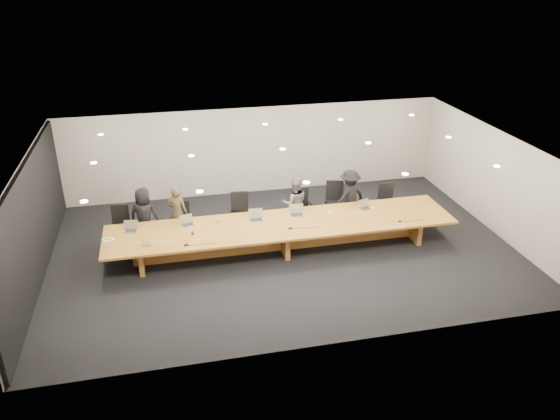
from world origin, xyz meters
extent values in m
plane|color=black|center=(0.00, 0.00, 0.00)|extent=(12.00, 12.00, 0.00)
cube|color=silver|center=(0.00, 4.00, 1.40)|extent=(12.00, 0.02, 2.80)
cube|color=black|center=(-5.94, 0.00, 1.37)|extent=(0.08, 7.84, 2.74)
cube|color=#915D1F|center=(0.00, 0.00, 0.72)|extent=(9.00, 1.80, 0.06)
cube|color=brown|center=(0.00, 0.00, 0.34)|extent=(7.65, 0.15, 0.69)
cube|color=brown|center=(-3.60, 0.00, 0.34)|extent=(0.12, 1.26, 0.69)
cube|color=brown|center=(0.00, 0.00, 0.34)|extent=(0.12, 1.26, 0.69)
cube|color=brown|center=(3.60, 0.00, 0.34)|extent=(0.12, 1.26, 0.69)
imported|color=black|center=(-3.48, 1.13, 0.79)|extent=(0.88, 0.69, 1.59)
imported|color=#3E3422|center=(-2.62, 1.22, 0.77)|extent=(0.65, 0.54, 1.53)
imported|color=#58585B|center=(0.62, 1.18, 0.74)|extent=(0.77, 0.62, 1.48)
imported|color=black|center=(2.23, 1.19, 0.80)|extent=(1.17, 0.90, 1.59)
cylinder|color=#AEBFBB|center=(-1.63, 0.28, 0.86)|extent=(0.08, 0.08, 0.22)
cylinder|color=#663312|center=(-2.31, -0.11, 0.79)|extent=(0.07, 0.07, 0.09)
cone|color=white|center=(1.34, 0.21, 0.80)|extent=(0.11, 0.11, 0.10)
cone|color=silver|center=(2.58, 0.25, 0.80)|extent=(0.09, 0.09, 0.09)
cube|color=silver|center=(-4.35, 0.07, 0.76)|extent=(0.31, 0.29, 0.02)
cube|color=#64B730|center=(-4.35, 0.08, 0.78)|extent=(0.19, 0.11, 0.03)
cube|color=#A2A2A6|center=(-3.43, -0.40, 0.77)|extent=(0.24, 0.21, 0.03)
cone|color=black|center=(-2.50, -0.63, 0.77)|extent=(0.16, 0.16, 0.03)
cone|color=black|center=(0.13, -0.32, 0.77)|extent=(0.16, 0.16, 0.03)
cone|color=black|center=(3.01, -0.55, 0.76)|extent=(0.14, 0.14, 0.03)
camera|label=1|loc=(-2.82, -12.29, 7.03)|focal=35.00mm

